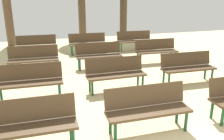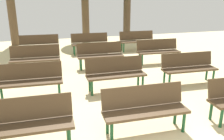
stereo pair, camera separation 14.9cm
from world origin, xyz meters
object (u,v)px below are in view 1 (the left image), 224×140
(bench_r0_c0, at_px, (27,122))
(bench_r1_c2, at_px, (187,66))
(bench_r3_c2, at_px, (134,39))
(bench_r1_c0, at_px, (29,80))
(bench_r3_c0, at_px, (37,45))
(bench_r3_c1, at_px, (88,42))
(bench_r0_c1, at_px, (147,106))
(bench_r2_c0, at_px, (34,57))
(bench_r2_c1, at_px, (99,54))
(bench_r2_c2, at_px, (156,49))
(bench_r1_c1, at_px, (116,72))

(bench_r0_c0, bearing_deg, bench_r1_c2, 26.02)
(bench_r1_c2, height_order, bench_r3_c2, same)
(bench_r1_c0, distance_m, bench_r3_c0, 4.38)
(bench_r1_c2, bearing_deg, bench_r3_c1, 117.35)
(bench_r1_c0, distance_m, bench_r1_c2, 4.40)
(bench_r0_c1, relative_size, bench_r3_c1, 0.99)
(bench_r0_c0, relative_size, bench_r1_c0, 0.99)
(bench_r0_c0, xyz_separation_m, bench_r2_c0, (0.11, 4.34, 0.00))
(bench_r0_c0, height_order, bench_r3_c0, same)
(bench_r3_c2, bearing_deg, bench_r2_c1, -133.73)
(bench_r2_c2, xyz_separation_m, bench_r3_c2, (0.02, 2.15, 0.00))
(bench_r0_c0, xyz_separation_m, bench_r2_c1, (2.29, 4.21, 0.00))
(bench_r1_c1, height_order, bench_r2_c1, same)
(bench_r2_c0, bearing_deg, bench_r1_c1, -44.23)
(bench_r1_c2, xyz_separation_m, bench_r2_c2, (0.13, 2.21, 0.00))
(bench_r1_c0, relative_size, bench_r3_c0, 1.00)
(bench_r0_c0, bearing_deg, bench_r3_c2, 55.99)
(bench_r1_c1, bearing_deg, bench_r2_c1, 87.98)
(bench_r0_c1, relative_size, bench_r3_c0, 0.99)
(bench_r1_c0, bearing_deg, bench_r0_c1, -43.23)
(bench_r3_c2, bearing_deg, bench_r1_c0, -134.41)
(bench_r3_c0, distance_m, bench_r3_c1, 2.12)
(bench_r2_c0, bearing_deg, bench_r0_c1, -62.41)
(bench_r1_c0, height_order, bench_r3_c0, same)
(bench_r2_c0, bearing_deg, bench_r0_c0, -88.52)
(bench_r2_c2, relative_size, bench_r3_c2, 1.00)
(bench_r2_c1, bearing_deg, bench_r0_c0, -115.53)
(bench_r0_c1, xyz_separation_m, bench_r3_c2, (2.42, 6.42, 0.00))
(bench_r0_c0, bearing_deg, bench_r1_c0, 91.52)
(bench_r0_c0, distance_m, bench_r1_c0, 2.14)
(bench_r0_c1, height_order, bench_r1_c0, same)
(bench_r0_c0, distance_m, bench_r0_c1, 2.13)
(bench_r0_c1, xyz_separation_m, bench_r2_c2, (2.40, 4.27, 0.00))
(bench_r3_c1, bearing_deg, bench_r2_c0, -135.15)
(bench_r3_c2, bearing_deg, bench_r3_c1, -177.63)
(bench_r3_c2, bearing_deg, bench_r0_c0, -122.84)
(bench_r3_c1, bearing_deg, bench_r3_c2, 2.20)
(bench_r3_c1, xyz_separation_m, bench_r3_c2, (2.20, -0.01, 0.00))
(bench_r0_c0, xyz_separation_m, bench_r3_c2, (4.54, 6.36, 0.00))
(bench_r0_c1, distance_m, bench_r3_c1, 6.43)
(bench_r1_c2, bearing_deg, bench_r2_c2, 88.85)
(bench_r1_c2, xyz_separation_m, bench_r3_c0, (-4.17, 4.51, 0.00))
(bench_r1_c0, relative_size, bench_r2_c1, 1.00)
(bench_r0_c1, distance_m, bench_r1_c1, 2.13)
(bench_r1_c0, distance_m, bench_r3_c1, 4.84)
(bench_r1_c0, xyz_separation_m, bench_r2_c1, (2.29, 2.07, 0.00))
(bench_r3_c0, bearing_deg, bench_r3_c2, 0.56)
(bench_r2_c0, height_order, bench_r3_c1, same)
(bench_r0_c0, distance_m, bench_r3_c1, 6.79)
(bench_r2_c0, height_order, bench_r2_c2, same)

